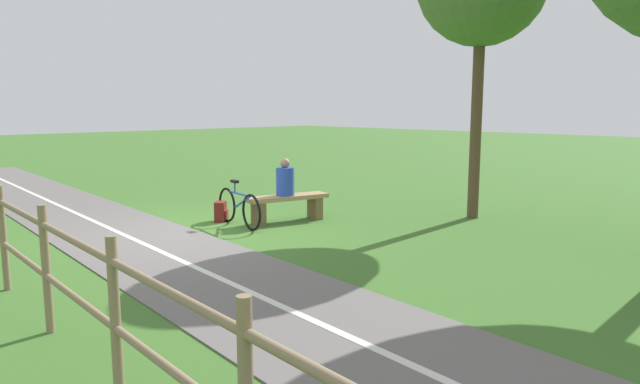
% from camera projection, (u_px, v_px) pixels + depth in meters
% --- Properties ---
extents(ground_plane, '(80.00, 80.00, 0.00)m').
position_uv_depth(ground_plane, '(190.00, 232.00, 9.89)').
color(ground_plane, '#3D6B28').
extents(paved_path, '(4.92, 36.07, 0.02)m').
position_uv_depth(paved_path, '(282.00, 307.00, 6.17)').
color(paved_path, '#66605E').
rests_on(paved_path, ground_plane).
extents(path_centre_line, '(2.49, 31.92, 0.00)m').
position_uv_depth(path_centre_line, '(282.00, 307.00, 6.17)').
color(path_centre_line, silver).
rests_on(path_centre_line, paved_path).
extents(bench, '(1.66, 0.77, 0.51)m').
position_uv_depth(bench, '(287.00, 204.00, 10.77)').
color(bench, '#A88456').
rests_on(bench, ground_plane).
extents(person_seated, '(0.42, 0.42, 0.71)m').
position_uv_depth(person_seated, '(285.00, 180.00, 10.68)').
color(person_seated, '#2847B7').
rests_on(person_seated, bench).
extents(bicycle, '(0.29, 1.61, 0.84)m').
position_uv_depth(bicycle, '(239.00, 207.00, 10.37)').
color(bicycle, black).
rests_on(bicycle, ground_plane).
extents(backpack, '(0.33, 0.33, 0.38)m').
position_uv_depth(backpack, '(221.00, 212.00, 10.81)').
color(backpack, maroon).
rests_on(backpack, ground_plane).
extents(fence_roadside, '(0.75, 12.08, 1.26)m').
position_uv_depth(fence_roadside, '(75.00, 279.00, 4.76)').
color(fence_roadside, '#847051').
rests_on(fence_roadside, ground_plane).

